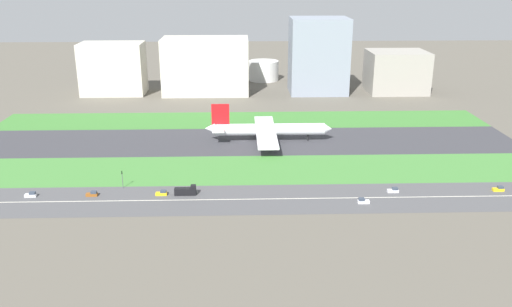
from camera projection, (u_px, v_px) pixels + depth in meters
ground_plane at (243, 141)px, 273.99m from camera, size 800.00×800.00×0.00m
runway at (243, 141)px, 273.97m from camera, size 280.00×46.00×0.10m
grass_median_north at (243, 120)px, 312.69m from camera, size 280.00×36.00×0.10m
grass_median_south at (244, 170)px, 235.26m from camera, size 280.00×36.00×0.10m
highway at (245, 199)px, 205.04m from camera, size 280.00×28.00×0.10m
highway_centerline at (245, 199)px, 205.02m from camera, size 266.00×0.50×0.01m
airliner at (266, 130)px, 272.30m from camera, size 65.00×56.00×19.70m
car_6 at (499, 189)px, 212.47m from camera, size 4.40×1.80×2.00m
car_0 at (363, 201)px, 201.35m from camera, size 4.40×1.80×2.00m
car_3 at (393, 190)px, 211.22m from camera, size 4.40×1.80×2.00m
car_5 at (162, 193)px, 208.51m from camera, size 4.40×1.80×2.00m
truck_0 at (186, 191)px, 208.55m from camera, size 8.40×2.50×4.00m
car_1 at (92, 194)px, 207.72m from camera, size 4.40×1.80×2.00m
car_4 at (31, 195)px, 207.02m from camera, size 4.40×1.80×2.00m
traffic_light at (122, 178)px, 214.46m from camera, size 0.36×0.50×7.20m
terminal_building at (113, 69)px, 373.13m from camera, size 43.39×25.42×35.67m
hangar_building at (206, 66)px, 374.54m from camera, size 59.65×31.93×38.78m
office_tower at (318, 56)px, 374.68m from camera, size 39.96×31.85×52.20m
cargo_warehouse at (396, 72)px, 380.15m from camera, size 40.74×33.30×29.04m
fuel_tank_west at (264, 71)px, 422.14m from camera, size 23.58×23.58×15.34m
fuel_tank_centre at (308, 70)px, 423.05m from camera, size 16.41×16.41×16.10m
fuel_tank_east at (336, 72)px, 424.29m from camera, size 21.36×21.36×12.72m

